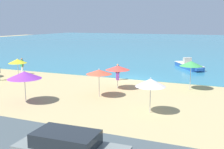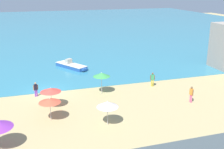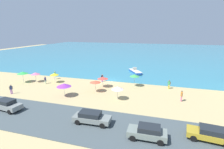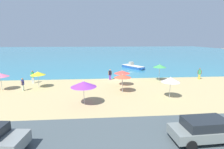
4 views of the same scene
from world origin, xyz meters
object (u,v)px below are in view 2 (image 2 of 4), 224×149
bather_3 (191,93)px  beach_umbrella_4 (102,75)px  bather_0 (36,89)px  beach_umbrella_7 (108,104)px  beach_umbrella_1 (51,90)px  bather_2 (152,79)px  beach_umbrella_0 (50,101)px  skiff_nearshore (71,66)px

bather_3 → beach_umbrella_4: bearing=147.6°
beach_umbrella_4 → bather_0: size_ratio=1.54×
beach_umbrella_7 → bather_3: (9.85, 2.22, -0.98)m
beach_umbrella_1 → bather_2: bearing=11.9°
bather_0 → beach_umbrella_0: bearing=-81.0°
beach_umbrella_7 → bather_2: size_ratio=1.31×
beach_umbrella_4 → bather_0: (-7.25, 1.27, -1.34)m
beach_umbrella_1 → beach_umbrella_7: bearing=-50.7°
beach_umbrella_0 → bather_3: 14.62m
bather_2 → bather_3: bearing=-72.8°
beach_umbrella_4 → beach_umbrella_1: bearing=-159.9°
skiff_nearshore → bather_2: bearing=-52.9°
beach_umbrella_1 → bather_3: beach_umbrella_1 is taller
beach_umbrella_7 → beach_umbrella_1: bearing=129.3°
beach_umbrella_0 → beach_umbrella_1: 3.02m
bather_3 → bather_2: bearing=107.2°
beach_umbrella_1 → bather_0: 3.80m
beach_umbrella_4 → bather_3: bearing=-32.4°
beach_umbrella_4 → bather_0: bearing=170.0°
bather_0 → bather_2: 13.84m
beach_umbrella_7 → bather_2: bearing=44.7°
beach_umbrella_0 → beach_umbrella_4: (6.24, 5.14, 0.31)m
beach_umbrella_7 → bather_3: beach_umbrella_7 is taller
beach_umbrella_1 → bather_3: (14.23, -3.14, -0.85)m
beach_umbrella_1 → beach_umbrella_4: size_ratio=0.83×
beach_umbrella_1 → beach_umbrella_4: beach_umbrella_4 is taller
bather_0 → bather_3: (15.60, -6.57, 0.08)m
beach_umbrella_0 → bather_2: bearing=23.7°
bather_3 → skiff_nearshore: (-10.00, 16.63, -0.62)m
beach_umbrella_0 → bather_3: beach_umbrella_0 is taller
beach_umbrella_0 → bather_3: (14.59, -0.15, -0.95)m
bather_0 → beach_umbrella_4: bearing=-10.0°
beach_umbrella_1 → bather_2: beach_umbrella_1 is taller
bather_2 → skiff_nearshore: bather_2 is taller
beach_umbrella_7 → skiff_nearshore: 18.91m
beach_umbrella_4 → beach_umbrella_7: 7.67m
beach_umbrella_1 → beach_umbrella_7: (4.39, -5.36, 0.13)m
beach_umbrella_4 → beach_umbrella_7: size_ratio=1.10×
beach_umbrella_0 → skiff_nearshore: 17.18m
beach_umbrella_1 → bather_0: size_ratio=1.27×
beach_umbrella_4 → bather_0: beach_umbrella_4 is taller
beach_umbrella_1 → bather_3: bearing=-12.5°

